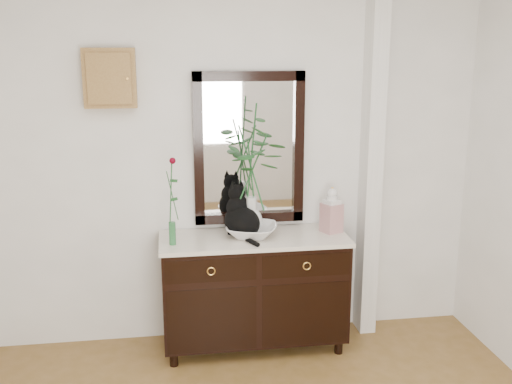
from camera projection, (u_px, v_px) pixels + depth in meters
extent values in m
cube|color=white|center=(235.00, 161.00, 4.33)|extent=(3.60, 0.04, 2.70)
cube|color=white|center=(371.00, 159.00, 4.40)|extent=(0.12, 0.20, 2.70)
cube|color=black|center=(254.00, 288.00, 4.32)|extent=(1.30, 0.50, 0.82)
cube|color=beige|center=(254.00, 239.00, 4.23)|extent=(1.33, 0.52, 0.03)
cube|color=black|center=(249.00, 149.00, 4.31)|extent=(0.80, 0.06, 1.10)
cube|color=white|center=(249.00, 148.00, 4.32)|extent=(0.66, 0.01, 0.96)
cube|color=brown|center=(110.00, 78.00, 4.03)|extent=(0.35, 0.10, 0.40)
imported|color=silver|center=(252.00, 231.00, 4.22)|extent=(0.45, 0.45, 0.09)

